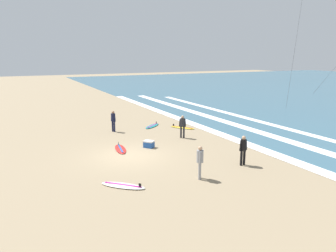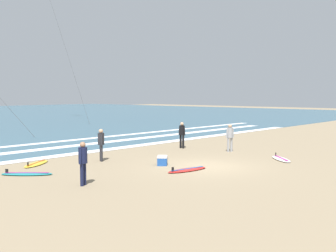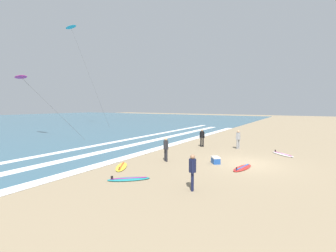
{
  "view_description": "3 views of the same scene",
  "coord_description": "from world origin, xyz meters",
  "px_view_note": "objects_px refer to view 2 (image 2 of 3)",
  "views": [
    {
      "loc": [
        16.87,
        -5.8,
        5.72
      ],
      "look_at": [
        2.41,
        1.32,
        2.11
      ],
      "focal_mm": 34.17,
      "sensor_mm": 36.0,
      "label": 1
    },
    {
      "loc": [
        -15.24,
        -11.3,
        3.34
      ],
      "look_at": [
        -0.64,
        1.68,
        1.81
      ],
      "focal_mm": 44.53,
      "sensor_mm": 36.0,
      "label": 2
    },
    {
      "loc": [
        -15.25,
        -3.35,
        3.72
      ],
      "look_at": [
        -0.89,
        5.34,
        2.24
      ],
      "focal_mm": 25.07,
      "sensor_mm": 36.0,
      "label": 3
    }
  ],
  "objects_px": {
    "surfboard_left_pile": "(27,174)",
    "surfboard_right_spare": "(187,170)",
    "surfer_mid_group": "(230,135)",
    "surfer_right_near": "(182,133)",
    "cooler_box": "(162,160)",
    "surfboard_near_water": "(36,164)",
    "surfer_background_far": "(101,142)",
    "surfer_left_near": "(83,159)",
    "surfboard_foreground_flat": "(281,159)"
  },
  "relations": [
    {
      "from": "surfboard_foreground_flat",
      "to": "cooler_box",
      "type": "bearing_deg",
      "value": 146.39
    },
    {
      "from": "surfer_background_far",
      "to": "surfer_right_near",
      "type": "bearing_deg",
      "value": 1.13
    },
    {
      "from": "surfboard_foreground_flat",
      "to": "cooler_box",
      "type": "height_order",
      "value": "cooler_box"
    },
    {
      "from": "surfboard_left_pile",
      "to": "surfboard_right_spare",
      "type": "xyz_separation_m",
      "value": [
        5.1,
        -4.35,
        0.0
      ]
    },
    {
      "from": "surfer_right_near",
      "to": "surfboard_foreground_flat",
      "type": "bearing_deg",
      "value": -90.79
    },
    {
      "from": "surfboard_near_water",
      "to": "surfboard_foreground_flat",
      "type": "bearing_deg",
      "value": -41.44
    },
    {
      "from": "surfer_right_near",
      "to": "cooler_box",
      "type": "distance_m",
      "value": 6.16
    },
    {
      "from": "surfboard_near_water",
      "to": "surfboard_foreground_flat",
      "type": "distance_m",
      "value": 12.0
    },
    {
      "from": "surfer_background_far",
      "to": "surfboard_left_pile",
      "type": "height_order",
      "value": "surfer_background_far"
    },
    {
      "from": "surfer_left_near",
      "to": "surfboard_right_spare",
      "type": "distance_m",
      "value": 4.95
    },
    {
      "from": "surfer_background_far",
      "to": "surfboard_right_spare",
      "type": "height_order",
      "value": "surfer_background_far"
    },
    {
      "from": "surfer_right_near",
      "to": "surfboard_foreground_flat",
      "type": "distance_m",
      "value": 6.65
    },
    {
      "from": "surfer_background_far",
      "to": "surfer_left_near",
      "type": "relative_size",
      "value": 1.0
    },
    {
      "from": "surfboard_near_water",
      "to": "surfboard_right_spare",
      "type": "bearing_deg",
      "value": -60.78
    },
    {
      "from": "surfer_right_near",
      "to": "surfer_left_near",
      "type": "distance_m",
      "value": 11.05
    },
    {
      "from": "surfboard_foreground_flat",
      "to": "surfboard_right_spare",
      "type": "bearing_deg",
      "value": 163.19
    },
    {
      "from": "surfer_mid_group",
      "to": "surfer_left_near",
      "type": "bearing_deg",
      "value": -175.45
    },
    {
      "from": "surfer_background_far",
      "to": "surfer_left_near",
      "type": "bearing_deg",
      "value": -136.04
    },
    {
      "from": "cooler_box",
      "to": "surfboard_foreground_flat",
      "type": "bearing_deg",
      "value": -33.61
    },
    {
      "from": "surfboard_near_water",
      "to": "cooler_box",
      "type": "relative_size",
      "value": 2.75
    },
    {
      "from": "surfer_background_far",
      "to": "surfer_mid_group",
      "type": "xyz_separation_m",
      "value": [
        7.02,
        -2.92,
        0.0
      ]
    },
    {
      "from": "surfer_mid_group",
      "to": "surfer_right_near",
      "type": "bearing_deg",
      "value": 101.62
    },
    {
      "from": "surfboard_left_pile",
      "to": "cooler_box",
      "type": "bearing_deg",
      "value": -25.43
    },
    {
      "from": "surfboard_left_pile",
      "to": "surfboard_foreground_flat",
      "type": "height_order",
      "value": "same"
    },
    {
      "from": "surfer_left_near",
      "to": "surfer_right_near",
      "type": "bearing_deg",
      "value": 20.79
    },
    {
      "from": "surfboard_near_water",
      "to": "surfer_right_near",
      "type": "bearing_deg",
      "value": -8.49
    },
    {
      "from": "surfer_right_near",
      "to": "surfboard_near_water",
      "type": "relative_size",
      "value": 0.77
    },
    {
      "from": "surfboard_right_spare",
      "to": "cooler_box",
      "type": "xyz_separation_m",
      "value": [
        0.33,
        1.77,
        0.18
      ]
    },
    {
      "from": "surfer_right_near",
      "to": "surfboard_left_pile",
      "type": "distance_m",
      "value": 10.73
    },
    {
      "from": "surfboard_left_pile",
      "to": "surfboard_near_water",
      "type": "bearing_deg",
      "value": 50.68
    },
    {
      "from": "surfer_right_near",
      "to": "surfer_mid_group",
      "type": "xyz_separation_m",
      "value": [
        0.63,
        -3.05,
        0.0
      ]
    },
    {
      "from": "surfer_left_near",
      "to": "surfboard_right_spare",
      "type": "xyz_separation_m",
      "value": [
        4.76,
        -1.01,
        -0.91
      ]
    },
    {
      "from": "cooler_box",
      "to": "surfer_mid_group",
      "type": "bearing_deg",
      "value": 1.12
    },
    {
      "from": "surfer_left_near",
      "to": "surfboard_foreground_flat",
      "type": "distance_m",
      "value": 10.62
    },
    {
      "from": "surfer_right_near",
      "to": "surfboard_near_water",
      "type": "distance_m",
      "value": 9.23
    },
    {
      "from": "surfer_right_near",
      "to": "surfer_mid_group",
      "type": "distance_m",
      "value": 3.11
    },
    {
      "from": "surfer_left_near",
      "to": "surfboard_left_pile",
      "type": "height_order",
      "value": "surfer_left_near"
    },
    {
      "from": "surfer_left_near",
      "to": "surfer_mid_group",
      "type": "bearing_deg",
      "value": 4.55
    },
    {
      "from": "surfer_background_far",
      "to": "surfer_mid_group",
      "type": "relative_size",
      "value": 1.0
    },
    {
      "from": "surfer_mid_group",
      "to": "cooler_box",
      "type": "distance_m",
      "value": 5.91
    },
    {
      "from": "cooler_box",
      "to": "surfboard_right_spare",
      "type": "bearing_deg",
      "value": -100.61
    },
    {
      "from": "surfer_mid_group",
      "to": "surfboard_foreground_flat",
      "type": "relative_size",
      "value": 0.83
    },
    {
      "from": "surfboard_near_water",
      "to": "surfboard_right_spare",
      "type": "distance_m",
      "value": 7.2
    },
    {
      "from": "surfboard_left_pile",
      "to": "cooler_box",
      "type": "relative_size",
      "value": 2.59
    },
    {
      "from": "surfboard_foreground_flat",
      "to": "surfer_left_near",
      "type": "bearing_deg",
      "value": 165.42
    },
    {
      "from": "surfer_right_near",
      "to": "surfer_mid_group",
      "type": "height_order",
      "value": "same"
    },
    {
      "from": "surfer_right_near",
      "to": "cooler_box",
      "type": "relative_size",
      "value": 2.11
    },
    {
      "from": "surfer_left_near",
      "to": "surfboard_foreground_flat",
      "type": "xyz_separation_m",
      "value": [
        10.24,
        -2.66,
        -0.91
      ]
    },
    {
      "from": "surfer_left_near",
      "to": "surfboard_near_water",
      "type": "bearing_deg",
      "value": 76.75
    },
    {
      "from": "surfboard_foreground_flat",
      "to": "surfer_background_far",
      "type": "bearing_deg",
      "value": 134.29
    }
  ]
}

